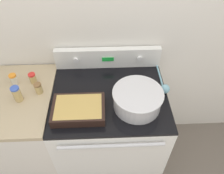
% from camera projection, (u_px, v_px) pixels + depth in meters
% --- Properties ---
extents(kitchen_wall, '(8.00, 0.05, 2.50)m').
position_uv_depth(kitchen_wall, '(107.00, 26.00, 1.57)').
color(kitchen_wall, silver).
rests_on(kitchen_wall, ground_plane).
extents(stove_range, '(0.82, 0.71, 0.92)m').
position_uv_depth(stove_range, '(110.00, 131.00, 1.87)').
color(stove_range, white).
rests_on(stove_range, ground_plane).
extents(control_panel, '(0.82, 0.07, 0.17)m').
position_uv_depth(control_panel, '(108.00, 58.00, 1.70)').
color(control_panel, white).
rests_on(control_panel, stove_range).
extents(side_counter, '(0.47, 0.68, 0.94)m').
position_uv_depth(side_counter, '(34.00, 133.00, 1.85)').
color(side_counter, silver).
rests_on(side_counter, ground_plane).
extents(mixing_bowl, '(0.33, 0.33, 0.13)m').
position_uv_depth(mixing_bowl, '(137.00, 98.00, 1.42)').
color(mixing_bowl, silver).
rests_on(mixing_bowl, stove_range).
extents(casserole_dish, '(0.34, 0.24, 0.06)m').
position_uv_depth(casserole_dish, '(79.00, 109.00, 1.41)').
color(casserole_dish, black).
rests_on(casserole_dish, stove_range).
extents(ladle, '(0.07, 0.33, 0.07)m').
position_uv_depth(ladle, '(164.00, 87.00, 1.56)').
color(ladle, '#7AB2C6').
rests_on(ladle, stove_range).
extents(spice_jar_brown_cap, '(0.05, 0.05, 0.08)m').
position_uv_depth(spice_jar_brown_cap, '(38.00, 88.00, 1.52)').
color(spice_jar_brown_cap, tan).
rests_on(spice_jar_brown_cap, side_counter).
extents(spice_jar_red_cap, '(0.05, 0.05, 0.08)m').
position_uv_depth(spice_jar_red_cap, '(33.00, 78.00, 1.58)').
color(spice_jar_red_cap, tan).
rests_on(spice_jar_red_cap, side_counter).
extents(spice_jar_blue_cap, '(0.06, 0.06, 0.12)m').
position_uv_depth(spice_jar_blue_cap, '(17.00, 94.00, 1.45)').
color(spice_jar_blue_cap, tan).
rests_on(spice_jar_blue_cap, side_counter).
extents(spice_jar_orange_cap, '(0.05, 0.05, 0.08)m').
position_uv_depth(spice_jar_orange_cap, '(14.00, 79.00, 1.58)').
color(spice_jar_orange_cap, beige).
rests_on(spice_jar_orange_cap, side_counter).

